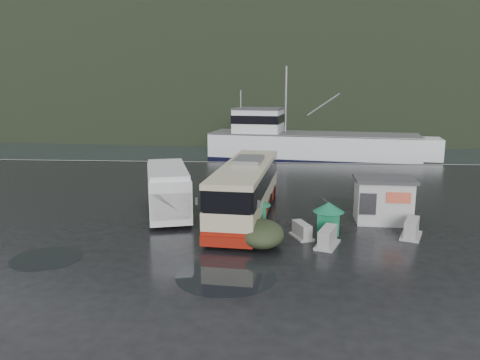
# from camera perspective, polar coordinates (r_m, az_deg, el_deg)

# --- Properties ---
(ground) EXTENTS (160.00, 160.00, 0.00)m
(ground) POSITION_cam_1_polar(r_m,az_deg,el_deg) (24.77, -2.16, -5.41)
(ground) COLOR black
(ground) RESTS_ON ground
(harbor_water) EXTENTS (300.00, 180.00, 0.02)m
(harbor_water) POSITION_cam_1_polar(r_m,az_deg,el_deg) (133.78, 2.83, 8.41)
(harbor_water) COLOR black
(harbor_water) RESTS_ON ground
(quay_edge) EXTENTS (160.00, 0.60, 1.50)m
(quay_edge) POSITION_cam_1_polar(r_m,az_deg,el_deg) (44.22, 0.56, 2.13)
(quay_edge) COLOR #999993
(quay_edge) RESTS_ON ground
(headland) EXTENTS (780.00, 540.00, 570.00)m
(headland) POSITION_cam_1_polar(r_m,az_deg,el_deg) (273.76, 5.54, 9.95)
(headland) COLOR black
(headland) RESTS_ON ground
(coach_bus) EXTENTS (3.98, 11.57, 3.20)m
(coach_bus) POSITION_cam_1_polar(r_m,az_deg,el_deg) (26.13, 0.73, -4.49)
(coach_bus) COLOR #BDB38F
(coach_bus) RESTS_ON ground
(white_van) EXTENTS (3.90, 6.91, 2.74)m
(white_van) POSITION_cam_1_polar(r_m,az_deg,el_deg) (27.00, -8.70, -4.10)
(white_van) COLOR silver
(white_van) RESTS_ON ground
(waste_bin_left) EXTENTS (1.16, 1.16, 1.60)m
(waste_bin_left) POSITION_cam_1_polar(r_m,az_deg,el_deg) (24.54, 1.91, -5.56)
(waste_bin_left) COLOR #136B43
(waste_bin_left) RESTS_ON ground
(waste_bin_right) EXTENTS (1.25, 1.25, 1.55)m
(waste_bin_right) POSITION_cam_1_polar(r_m,az_deg,el_deg) (23.81, 10.66, -6.30)
(waste_bin_right) COLOR #136B43
(waste_bin_right) RESTS_ON ground
(dome_tent) EXTENTS (2.27, 3.03, 1.14)m
(dome_tent) POSITION_cam_1_polar(r_m,az_deg,el_deg) (21.61, 2.62, -7.97)
(dome_tent) COLOR #2D3721
(dome_tent) RESTS_ON ground
(ticket_kiosk) EXTENTS (3.22, 2.52, 2.42)m
(ticket_kiosk) POSITION_cam_1_polar(r_m,az_deg,el_deg) (26.32, 16.89, -4.88)
(ticket_kiosk) COLOR #B7B7B2
(ticket_kiosk) RESTS_ON ground
(jersey_barrier_a) EXTENTS (1.21, 1.64, 0.74)m
(jersey_barrier_a) POSITION_cam_1_polar(r_m,az_deg,el_deg) (22.84, 7.52, -6.97)
(jersey_barrier_a) COLOR #999993
(jersey_barrier_a) RESTS_ON ground
(jersey_barrier_b) EXTENTS (1.39, 1.90, 0.86)m
(jersey_barrier_b) POSITION_cam_1_polar(r_m,az_deg,el_deg) (21.89, 10.57, -7.90)
(jersey_barrier_b) COLOR #999993
(jersey_barrier_b) RESTS_ON ground
(jersey_barrier_c) EXTENTS (1.46, 1.95, 0.87)m
(jersey_barrier_c) POSITION_cam_1_polar(r_m,az_deg,el_deg) (24.21, 20.11, -6.52)
(jersey_barrier_c) COLOR #999993
(jersey_barrier_c) RESTS_ON ground
(fishing_trawler) EXTENTS (27.27, 10.29, 10.67)m
(fishing_trawler) POSITION_cam_1_polar(r_m,az_deg,el_deg) (52.62, 8.82, 3.50)
(fishing_trawler) COLOR silver
(fishing_trawler) RESTS_ON ground
(puddles) EXTENTS (16.47, 15.07, 0.01)m
(puddles) POSITION_cam_1_polar(r_m,az_deg,el_deg) (23.33, -3.42, -6.48)
(puddles) COLOR black
(puddles) RESTS_ON ground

